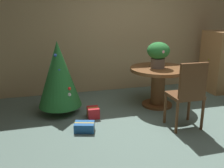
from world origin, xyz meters
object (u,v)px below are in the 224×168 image
object	(u,v)px
gift_box_red	(93,112)
wooden_cabinet	(217,62)
round_dining_table	(158,80)
wooden_chair_near	(188,92)
holiday_tree	(59,74)
gift_box_blue	(84,127)
flower_vase	(158,53)

from	to	relation	value
gift_box_red	wooden_cabinet	world-z (taller)	wooden_cabinet
round_dining_table	wooden_chair_near	bearing A→B (deg)	-90.00
round_dining_table	gift_box_red	world-z (taller)	round_dining_table
round_dining_table	holiday_tree	world-z (taller)	holiday_tree
holiday_tree	wooden_cabinet	bearing A→B (deg)	6.25
round_dining_table	wooden_chair_near	xyz separation A→B (m)	(0.00, -1.00, 0.08)
round_dining_table	gift_box_red	bearing A→B (deg)	-169.90
round_dining_table	gift_box_blue	xyz separation A→B (m)	(-1.50, -0.69, -0.44)
gift_box_blue	flower_vase	bearing A→B (deg)	24.94
round_dining_table	wooden_cabinet	xyz separation A→B (m)	(1.63, 0.51, 0.15)
wooden_chair_near	round_dining_table	bearing A→B (deg)	90.00
flower_vase	wooden_chair_near	world-z (taller)	flower_vase
wooden_cabinet	gift_box_blue	bearing A→B (deg)	-159.10
wooden_chair_near	wooden_cabinet	bearing A→B (deg)	42.70
wooden_chair_near	gift_box_blue	xyz separation A→B (m)	(-1.50, 0.31, -0.52)
wooden_chair_near	wooden_cabinet	world-z (taller)	wooden_cabinet
flower_vase	gift_box_red	bearing A→B (deg)	-169.85
round_dining_table	gift_box_red	size ratio (longest dim) A/B	4.96
gift_box_blue	gift_box_red	bearing A→B (deg)	64.02
holiday_tree	gift_box_red	size ratio (longest dim) A/B	5.96
round_dining_table	wooden_cabinet	size ratio (longest dim) A/B	0.80
flower_vase	gift_box_blue	world-z (taller)	flower_vase
holiday_tree	wooden_cabinet	world-z (taller)	wooden_cabinet
wooden_chair_near	gift_box_blue	distance (m)	1.61
gift_box_red	wooden_chair_near	bearing A→B (deg)	-31.21
flower_vase	gift_box_red	xyz separation A→B (m)	(-1.24, -0.22, -0.92)
round_dining_table	wooden_cabinet	distance (m)	1.71
flower_vase	gift_box_red	size ratio (longest dim) A/B	2.22
holiday_tree	wooden_cabinet	distance (m)	3.43
holiday_tree	wooden_cabinet	xyz separation A→B (m)	(3.41, 0.37, -0.04)
round_dining_table	wooden_cabinet	world-z (taller)	wooden_cabinet
round_dining_table	gift_box_red	distance (m)	1.36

